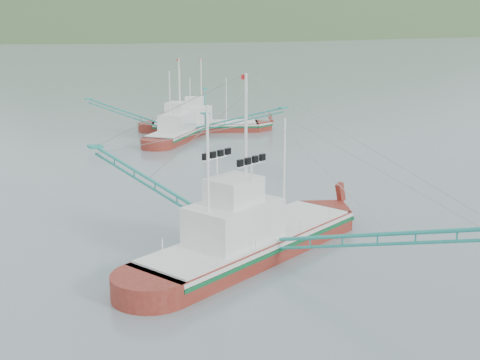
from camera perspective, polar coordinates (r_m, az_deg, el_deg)
ground at (r=40.44m, az=4.26°, el=-6.21°), size 1200.00×1200.00×0.00m
main_boat at (r=39.05m, az=0.85°, el=-3.32°), size 16.33×27.71×11.62m
bg_boat_right at (r=81.29m, az=-3.06°, el=5.57°), size 14.01×21.82×9.41m
bg_boat_far at (r=76.93m, az=-5.03°, el=5.16°), size 19.41×20.52×9.73m
headland_right at (r=530.41m, az=-0.30°, el=12.63°), size 684.00×432.00×306.00m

